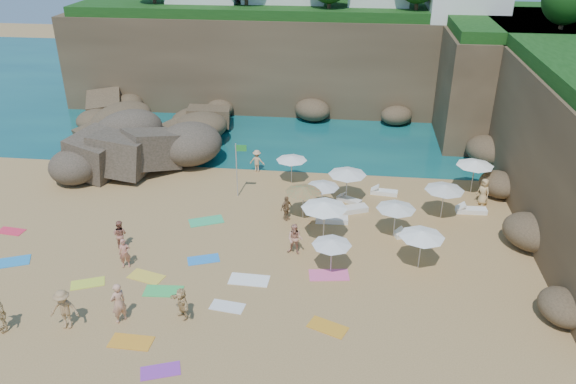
# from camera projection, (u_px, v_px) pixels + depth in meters

# --- Properties ---
(ground) EXTENTS (120.00, 120.00, 0.00)m
(ground) POSITION_uv_depth(u_px,v_px,m) (244.00, 249.00, 29.62)
(ground) COLOR tan
(ground) RESTS_ON ground
(seawater) EXTENTS (120.00, 120.00, 0.00)m
(seawater) POSITION_uv_depth(u_px,v_px,m) (300.00, 88.00, 56.19)
(seawater) COLOR #0C4751
(seawater) RESTS_ON ground
(cliff_back) EXTENTS (44.00, 8.00, 8.00)m
(cliff_back) POSITION_uv_depth(u_px,v_px,m) (317.00, 61.00, 49.75)
(cliff_back) COLOR brown
(cliff_back) RESTS_ON ground
(cliff_corner) EXTENTS (10.00, 12.00, 8.00)m
(cliff_corner) POSITION_uv_depth(u_px,v_px,m) (504.00, 82.00, 43.75)
(cliff_corner) COLOR brown
(cliff_corner) RESTS_ON ground
(rock_promontory) EXTENTS (12.00, 7.00, 2.00)m
(rock_promontory) POSITION_uv_depth(u_px,v_px,m) (146.00, 133.00, 44.94)
(rock_promontory) COLOR brown
(rock_promontory) RESTS_ON ground
(marina_masts) EXTENTS (3.10, 0.10, 6.00)m
(marina_masts) POSITION_uv_depth(u_px,v_px,m) (137.00, 53.00, 56.56)
(marina_masts) COLOR white
(marina_masts) RESTS_ON ground
(rock_outcrop) EXTENTS (8.13, 6.40, 3.06)m
(rock_outcrop) POSITION_uv_depth(u_px,v_px,m) (143.00, 168.00, 38.85)
(rock_outcrop) COLOR brown
(rock_outcrop) RESTS_ON ground
(flag_pole) EXTENTS (0.69, 0.07, 3.55)m
(flag_pole) POSITION_uv_depth(u_px,v_px,m) (238.00, 163.00, 34.04)
(flag_pole) COLOR silver
(flag_pole) RESTS_ON ground
(parasol_0) EXTENTS (2.31, 2.31, 2.18)m
(parasol_0) POSITION_uv_depth(u_px,v_px,m) (347.00, 172.00, 33.54)
(parasol_0) COLOR silver
(parasol_0) RESTS_ON ground
(parasol_1) EXTENTS (2.01, 2.01, 1.90)m
(parasol_1) POSITION_uv_depth(u_px,v_px,m) (292.00, 158.00, 36.06)
(parasol_1) COLOR silver
(parasol_1) RESTS_ON ground
(parasol_2) EXTENTS (1.98, 1.98, 1.88)m
(parasol_2) POSITION_uv_depth(u_px,v_px,m) (322.00, 185.00, 32.62)
(parasol_2) COLOR silver
(parasol_2) RESTS_ON ground
(parasol_3) EXTENTS (2.31, 2.31, 2.18)m
(parasol_3) POSITION_uv_depth(u_px,v_px,m) (475.00, 163.00, 34.71)
(parasol_3) COLOR silver
(parasol_3) RESTS_ON ground
(parasol_4) EXTENTS (2.26, 2.26, 2.14)m
(parasol_4) POSITION_uv_depth(u_px,v_px,m) (445.00, 187.00, 31.77)
(parasol_4) COLOR silver
(parasol_4) RESTS_ON ground
(parasol_5) EXTENTS (2.49, 2.49, 2.35)m
(parasol_5) POSITION_uv_depth(u_px,v_px,m) (324.00, 205.00, 29.47)
(parasol_5) COLOR silver
(parasol_5) RESTS_ON ground
(parasol_6) EXTENTS (2.12, 2.12, 2.00)m
(parasol_6) POSITION_uv_depth(u_px,v_px,m) (303.00, 189.00, 31.83)
(parasol_6) COLOR silver
(parasol_6) RESTS_ON ground
(parasol_8) EXTENTS (2.24, 2.24, 2.12)m
(parasol_8) POSITION_uv_depth(u_px,v_px,m) (422.00, 234.00, 27.27)
(parasol_8) COLOR silver
(parasol_8) RESTS_ON ground
(parasol_9) EXTENTS (1.96, 1.96, 1.86)m
(parasol_9) POSITION_uv_depth(u_px,v_px,m) (332.00, 242.00, 27.04)
(parasol_9) COLOR silver
(parasol_9) RESTS_ON ground
(parasol_11) EXTENTS (2.14, 2.14, 2.03)m
(parasol_11) POSITION_uv_depth(u_px,v_px,m) (396.00, 206.00, 29.99)
(parasol_11) COLOR silver
(parasol_11) RESTS_ON ground
(lounger_0) EXTENTS (1.72, 0.75, 0.26)m
(lounger_0) POSITION_uv_depth(u_px,v_px,m) (384.00, 192.00, 35.27)
(lounger_0) COLOR white
(lounger_0) RESTS_ON ground
(lounger_1) EXTENTS (1.59, 1.19, 0.24)m
(lounger_1) POSITION_uv_depth(u_px,v_px,m) (349.00, 200.00, 34.36)
(lounger_1) COLOR white
(lounger_1) RESTS_ON ground
(lounger_2) EXTENTS (2.16, 1.44, 0.32)m
(lounger_2) POSITION_uv_depth(u_px,v_px,m) (350.00, 210.00, 33.18)
(lounger_2) COLOR white
(lounger_2) RESTS_ON ground
(lounger_3) EXTENTS (1.73, 1.06, 0.26)m
(lounger_3) POSITION_uv_depth(u_px,v_px,m) (409.00, 234.00, 30.79)
(lounger_3) COLOR white
(lounger_3) RESTS_ON ground
(lounger_4) EXTENTS (1.79, 0.64, 0.28)m
(lounger_4) POSITION_uv_depth(u_px,v_px,m) (471.00, 210.00, 33.14)
(lounger_4) COLOR white
(lounger_4) RESTS_ON ground
(lounger_5) EXTENTS (1.87, 0.70, 0.29)m
(lounger_5) POSITION_uv_depth(u_px,v_px,m) (332.00, 220.00, 32.14)
(lounger_5) COLOR white
(lounger_5) RESTS_ON ground
(towel_0) EXTENTS (2.13, 1.62, 0.03)m
(towel_0) POSITION_uv_depth(u_px,v_px,m) (10.00, 262.00, 28.50)
(towel_0) COLOR #2787D0
(towel_0) RESTS_ON ground
(towel_2) EXTENTS (1.80, 0.94, 0.03)m
(towel_2) POSITION_uv_depth(u_px,v_px,m) (131.00, 342.00, 23.26)
(towel_2) COLOR orange
(towel_2) RESTS_ON ground
(towel_3) EXTENTS (1.85, 1.01, 0.03)m
(towel_3) POSITION_uv_depth(u_px,v_px,m) (163.00, 291.00, 26.35)
(towel_3) COLOR #37C257
(towel_3) RESTS_ON ground
(towel_4) EXTENTS (1.74, 1.32, 0.03)m
(towel_4) POSITION_uv_depth(u_px,v_px,m) (88.00, 283.00, 26.90)
(towel_4) COLOR #D1E03B
(towel_4) RESTS_ON ground
(towel_5) EXTENTS (1.95, 1.02, 0.03)m
(towel_5) POSITION_uv_depth(u_px,v_px,m) (249.00, 280.00, 27.14)
(towel_5) COLOR white
(towel_5) RESTS_ON ground
(towel_6) EXTENTS (1.70, 1.24, 0.03)m
(towel_6) POSITION_uv_depth(u_px,v_px,m) (160.00, 371.00, 21.81)
(towel_6) COLOR purple
(towel_6) RESTS_ON ground
(towel_7) EXTENTS (1.57, 0.91, 0.03)m
(towel_7) POSITION_uv_depth(u_px,v_px,m) (11.00, 231.00, 31.24)
(towel_7) COLOR #EF2A48
(towel_7) RESTS_ON ground
(towel_8) EXTENTS (1.78, 1.31, 0.03)m
(towel_8) POSITION_uv_depth(u_px,v_px,m) (203.00, 259.00, 28.73)
(towel_8) COLOR #2A85E3
(towel_8) RESTS_ON ground
(towel_9) EXTENTS (2.06, 1.23, 0.03)m
(towel_9) POSITION_uv_depth(u_px,v_px,m) (329.00, 275.00, 27.50)
(towel_9) COLOR #EC5C9D
(towel_9) RESTS_ON ground
(towel_10) EXTENTS (1.87, 1.42, 0.03)m
(towel_10) POSITION_uv_depth(u_px,v_px,m) (328.00, 327.00, 24.08)
(towel_10) COLOR orange
(towel_10) RESTS_ON ground
(towel_11) EXTENTS (2.16, 1.68, 0.03)m
(towel_11) POSITION_uv_depth(u_px,v_px,m) (206.00, 221.00, 32.25)
(towel_11) COLOR #36BF75
(towel_11) RESTS_ON ground
(towel_12) EXTENTS (1.90, 1.30, 0.03)m
(towel_12) POSITION_uv_depth(u_px,v_px,m) (146.00, 277.00, 27.38)
(towel_12) COLOR yellow
(towel_12) RESTS_ON ground
(towel_13) EXTENTS (1.63, 0.97, 0.03)m
(towel_13) POSITION_uv_depth(u_px,v_px,m) (227.00, 307.00, 25.33)
(towel_13) COLOR white
(towel_13) RESTS_ON ground
(person_stand_1) EXTENTS (0.86, 0.71, 1.60)m
(person_stand_1) POSITION_uv_depth(u_px,v_px,m) (120.00, 234.00, 29.42)
(person_stand_1) COLOR #A56552
(person_stand_1) RESTS_ON ground
(person_stand_2) EXTENTS (1.05, 0.52, 1.56)m
(person_stand_2) POSITION_uv_depth(u_px,v_px,m) (257.00, 161.00, 38.03)
(person_stand_2) COLOR tan
(person_stand_2) RESTS_ON ground
(person_stand_3) EXTENTS (0.81, 0.92, 1.49)m
(person_stand_3) POSITION_uv_depth(u_px,v_px,m) (286.00, 208.00, 32.11)
(person_stand_3) COLOR olive
(person_stand_3) RESTS_ON ground
(person_stand_4) EXTENTS (0.87, 0.91, 1.68)m
(person_stand_4) POSITION_uv_depth(u_px,v_px,m) (484.00, 192.00, 33.76)
(person_stand_4) COLOR tan
(person_stand_4) RESTS_ON ground
(person_stand_5) EXTENTS (1.48, 0.53, 1.56)m
(person_stand_5) POSITION_uv_depth(u_px,v_px,m) (141.00, 163.00, 37.76)
(person_stand_5) COLOR #B16A58
(person_stand_5) RESTS_ON ground
(person_stand_6) EXTENTS (0.79, 0.85, 1.94)m
(person_stand_6) POSITION_uv_depth(u_px,v_px,m) (118.00, 303.00, 24.05)
(person_stand_6) COLOR tan
(person_stand_6) RESTS_ON ground
(person_lie_0) EXTENTS (1.39, 1.99, 0.50)m
(person_lie_0) POSITION_uv_depth(u_px,v_px,m) (67.00, 323.00, 23.98)
(person_lie_0) COLOR #A37E51
(person_lie_0) RESTS_ON ground
(person_lie_1) EXTENTS (1.86, 2.00, 0.42)m
(person_lie_1) POSITION_uv_depth(u_px,v_px,m) (4.00, 326.00, 23.85)
(person_lie_1) COLOR tan
(person_lie_1) RESTS_ON ground
(person_lie_3) EXTENTS (2.02, 2.03, 0.40)m
(person_lie_3) POSITION_uv_depth(u_px,v_px,m) (183.00, 314.00, 24.60)
(person_lie_3) COLOR tan
(person_lie_3) RESTS_ON ground
(person_lie_4) EXTENTS (1.05, 1.65, 0.37)m
(person_lie_4) POSITION_uv_depth(u_px,v_px,m) (126.00, 264.00, 28.09)
(person_lie_4) COLOR #BE735F
(person_lie_4) RESTS_ON ground
(person_lie_5) EXTENTS (1.12, 1.81, 0.64)m
(person_lie_5) POSITION_uv_depth(u_px,v_px,m) (295.00, 248.00, 29.09)
(person_lie_5) COLOR tan
(person_lie_5) RESTS_ON ground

